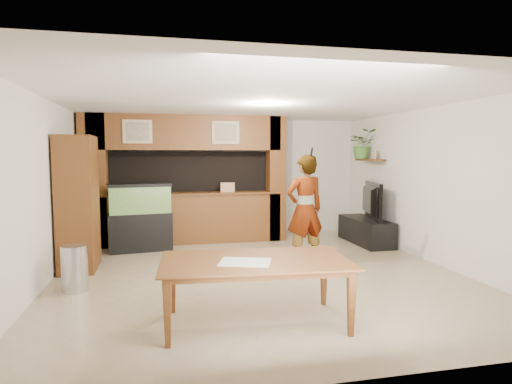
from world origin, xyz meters
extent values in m
plane|color=tan|center=(0.00, 0.00, 0.00)|extent=(6.50, 6.50, 0.00)
plane|color=white|center=(0.00, 0.00, 2.60)|extent=(6.50, 6.50, 0.00)
plane|color=beige|center=(0.00, 3.25, 1.30)|extent=(6.00, 0.00, 6.00)
plane|color=beige|center=(-3.00, 0.00, 1.30)|extent=(0.00, 6.50, 6.50)
plane|color=beige|center=(3.00, 0.00, 1.30)|extent=(0.00, 6.50, 6.50)
cube|color=brown|center=(-0.90, 2.45, 0.50)|extent=(3.80, 0.35, 1.00)
cube|color=brown|center=(-0.90, 2.45, 1.02)|extent=(3.80, 0.43, 0.04)
cube|color=brown|center=(-0.90, 2.45, 2.25)|extent=(3.80, 0.35, 0.70)
cube|color=brown|center=(-2.70, 2.45, 1.30)|extent=(0.50, 0.35, 2.60)
cube|color=brown|center=(0.95, 2.45, 1.30)|extent=(0.35, 0.35, 2.60)
cube|color=black|center=(-0.90, 3.00, 1.45)|extent=(4.20, 0.45, 0.85)
cube|color=tan|center=(-1.85, 2.26, 2.25)|extent=(0.55, 0.03, 0.45)
cube|color=tan|center=(-1.85, 2.24, 2.25)|extent=(0.43, 0.01, 0.35)
cube|color=tan|center=(-0.15, 2.26, 2.25)|extent=(0.55, 0.03, 0.45)
cube|color=tan|center=(-0.15, 2.24, 2.25)|extent=(0.43, 0.01, 0.35)
cylinder|color=black|center=(-2.97, 1.00, 1.90)|extent=(0.04, 0.25, 0.25)
cylinder|color=white|center=(-2.94, 1.00, 1.90)|extent=(0.01, 0.21, 0.21)
cube|color=brown|center=(2.85, 1.95, 1.70)|extent=(0.25, 0.90, 0.04)
cube|color=brown|center=(-2.70, 0.80, 1.05)|extent=(0.53, 0.86, 2.10)
cylinder|color=#B2B2B7|center=(-2.56, -0.34, 0.31)|extent=(0.33, 0.33, 0.61)
cube|color=black|center=(-1.82, 1.95, 0.36)|extent=(1.15, 0.43, 0.72)
cube|color=#2F7639|center=(-1.82, 1.95, 0.97)|extent=(1.10, 0.40, 0.50)
cube|color=black|center=(-1.82, 1.95, 1.24)|extent=(1.15, 0.43, 0.06)
cube|color=black|center=(2.65, 1.68, 0.25)|extent=(0.56, 1.52, 0.51)
imported|color=black|center=(2.65, 1.68, 0.88)|extent=(0.51, 1.30, 0.75)
cube|color=tan|center=(2.85, 1.80, 1.81)|extent=(0.03, 0.13, 0.18)
imported|color=#3F6E2C|center=(2.82, 2.24, 2.04)|extent=(0.68, 0.62, 0.64)
imported|color=#9A8254|center=(0.88, 0.37, 0.91)|extent=(0.72, 0.54, 1.81)
cylinder|color=black|center=(0.93, 0.21, 1.85)|extent=(0.03, 0.09, 0.15)
imported|color=brown|center=(-0.46, -1.97, 0.35)|extent=(2.07, 1.26, 0.70)
cube|color=silver|center=(-0.58, -2.03, 0.70)|extent=(0.61, 0.52, 0.01)
cube|color=tan|center=(-0.09, 2.45, 1.14)|extent=(0.31, 0.23, 0.19)
camera|label=1|loc=(-1.41, -6.28, 1.81)|focal=30.00mm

